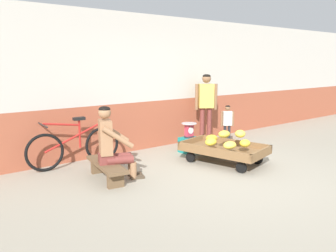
{
  "coord_description": "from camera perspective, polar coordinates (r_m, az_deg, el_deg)",
  "views": [
    {
      "loc": [
        -4.03,
        -3.22,
        1.78
      ],
      "look_at": [
        -0.62,
        1.2,
        0.75
      ],
      "focal_mm": 36.92,
      "sensor_mm": 36.0,
      "label": 1
    }
  ],
  "objects": [
    {
      "name": "ground_plane",
      "position": [
        5.46,
        13.08,
        -8.86
      ],
      "size": [
        80.0,
        80.0,
        0.0
      ],
      "primitive_type": "plane",
      "color": "gray"
    },
    {
      "name": "back_wall",
      "position": [
        7.23,
        -3.8,
        7.11
      ],
      "size": [
        16.0,
        0.3,
        2.72
      ],
      "color": "#A35138",
      "rests_on": "ground"
    },
    {
      "name": "banana_cart",
      "position": [
        6.25,
        9.22,
        -3.94
      ],
      "size": [
        1.16,
        1.6,
        0.36
      ],
      "color": "brown",
      "rests_on": "ground"
    },
    {
      "name": "banana_pile",
      "position": [
        6.07,
        9.67,
        -2.19
      ],
      "size": [
        0.73,
        0.86,
        0.26
      ],
      "color": "yellow",
      "rests_on": "banana_cart"
    },
    {
      "name": "low_bench",
      "position": [
        5.41,
        -10.13,
        -6.71
      ],
      "size": [
        0.46,
        1.13,
        0.27
      ],
      "color": "brown",
      "rests_on": "ground"
    },
    {
      "name": "vendor_seated",
      "position": [
        5.32,
        -9.31,
        -2.86
      ],
      "size": [
        0.74,
        0.61,
        1.14
      ],
      "color": "#9E704C",
      "rests_on": "ground"
    },
    {
      "name": "plastic_crate",
      "position": [
        6.96,
        3.47,
        -3.1
      ],
      "size": [
        0.36,
        0.28,
        0.3
      ],
      "color": "#19847F",
      "rests_on": "ground"
    },
    {
      "name": "weighing_scale",
      "position": [
        6.9,
        3.5,
        -0.66
      ],
      "size": [
        0.3,
        0.3,
        0.29
      ],
      "color": "#28282D",
      "rests_on": "plastic_crate"
    },
    {
      "name": "bicycle_near_left",
      "position": [
        6.17,
        -15.18,
        -3.29
      ],
      "size": [
        1.66,
        0.48,
        0.86
      ],
      "color": "black",
      "rests_on": "ground"
    },
    {
      "name": "customer_adult",
      "position": [
        7.63,
        6.31,
        4.16
      ],
      "size": [
        0.42,
        0.34,
        1.53
      ],
      "color": "brown",
      "rests_on": "ground"
    },
    {
      "name": "customer_child",
      "position": [
        7.46,
        9.76,
        0.8
      ],
      "size": [
        0.24,
        0.2,
        0.89
      ],
      "color": "#232328",
      "rests_on": "ground"
    },
    {
      "name": "shopping_bag",
      "position": [
        6.8,
        7.44,
        -3.76
      ],
      "size": [
        0.18,
        0.12,
        0.24
      ],
      "primitive_type": "cube",
      "color": "green",
      "rests_on": "ground"
    }
  ]
}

